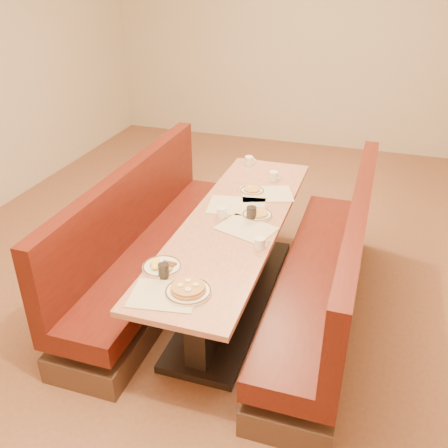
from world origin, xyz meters
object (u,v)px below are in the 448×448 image
(pancake_plate, at_px, (188,290))
(eggs_plate, at_px, (161,266))
(coffee_mug_c, at_px, (274,176))
(coffee_mug_a, at_px, (260,243))
(coffee_mug_d, at_px, (249,161))
(booth_right, at_px, (327,280))
(diner_table, at_px, (234,262))
(soda_tumbler_mid, at_px, (251,213))
(booth_left, at_px, (150,249))
(coffee_mug_b, at_px, (222,212))
(soda_tumbler_near, at_px, (164,271))

(pancake_plate, height_order, eggs_plate, pancake_plate)
(coffee_mug_c, bearing_deg, coffee_mug_a, -94.16)
(pancake_plate, bearing_deg, coffee_mug_d, 95.48)
(booth_right, distance_m, eggs_plate, 1.31)
(diner_table, height_order, booth_right, booth_right)
(pancake_plate, xyz_separation_m, soda_tumbler_mid, (0.11, 1.01, 0.03))
(booth_left, bearing_deg, pancake_plate, -52.21)
(booth_right, height_order, eggs_plate, booth_right)
(diner_table, distance_m, coffee_mug_b, 0.43)
(booth_left, distance_m, booth_right, 1.46)
(coffee_mug_a, relative_size, coffee_mug_c, 0.87)
(coffee_mug_a, relative_size, soda_tumbler_near, 1.05)
(diner_table, height_order, soda_tumbler_near, soda_tumbler_near)
(diner_table, xyz_separation_m, eggs_plate, (-0.25, -0.76, 0.39))
(booth_left, relative_size, pancake_plate, 8.88)
(soda_tumbler_near, bearing_deg, coffee_mug_a, 47.11)
(diner_table, distance_m, coffee_mug_d, 1.19)
(coffee_mug_d, xyz_separation_m, soda_tumbler_mid, (0.31, -1.05, 0.01))
(coffee_mug_a, distance_m, coffee_mug_c, 1.16)
(diner_table, height_order, coffee_mug_a, coffee_mug_a)
(soda_tumbler_near, bearing_deg, coffee_mug_b, 83.76)
(booth_left, distance_m, coffee_mug_a, 1.15)
(pancake_plate, height_order, coffee_mug_a, coffee_mug_a)
(coffee_mug_c, bearing_deg, diner_table, -110.46)
(soda_tumbler_near, distance_m, soda_tumbler_mid, 0.95)
(booth_left, bearing_deg, booth_right, 0.00)
(booth_right, relative_size, soda_tumbler_near, 26.64)
(coffee_mug_b, distance_m, soda_tumbler_mid, 0.22)
(booth_left, bearing_deg, soda_tumbler_near, -57.73)
(coffee_mug_c, bearing_deg, soda_tumbler_mid, -102.30)
(diner_table, bearing_deg, coffee_mug_b, 170.09)
(eggs_plate, bearing_deg, soda_tumbler_near, -57.13)
(booth_right, xyz_separation_m, eggs_plate, (-0.99, -0.76, 0.40))
(booth_left, relative_size, soda_tumbler_mid, 23.89)
(pancake_plate, height_order, soda_tumbler_mid, soda_tumbler_mid)
(booth_right, bearing_deg, coffee_mug_b, 178.77)
(coffee_mug_a, height_order, soda_tumbler_mid, soda_tumbler_mid)
(coffee_mug_b, bearing_deg, booth_left, -157.93)
(coffee_mug_c, bearing_deg, booth_left, -148.62)
(booth_left, height_order, soda_tumbler_mid, booth_left)
(coffee_mug_d, xyz_separation_m, soda_tumbler_near, (-0.01, -1.95, 0.00))
(booth_left, xyz_separation_m, soda_tumbler_near, (0.53, -0.85, 0.44))
(booth_right, xyz_separation_m, coffee_mug_b, (-0.84, 0.02, 0.43))
(coffee_mug_c, bearing_deg, booth_right, -65.39)
(coffee_mug_c, height_order, soda_tumbler_mid, soda_tumbler_mid)
(soda_tumbler_near, bearing_deg, soda_tumbler_mid, 70.73)
(booth_left, height_order, coffee_mug_b, booth_left)
(coffee_mug_b, bearing_deg, coffee_mug_d, 115.02)
(pancake_plate, xyz_separation_m, coffee_mug_a, (0.28, 0.62, 0.02))
(booth_right, relative_size, coffee_mug_b, 24.21)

